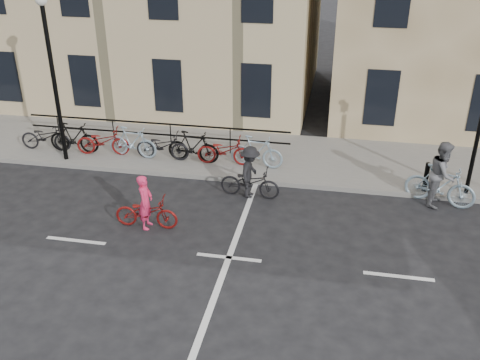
% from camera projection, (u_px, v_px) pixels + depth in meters
% --- Properties ---
extents(ground, '(120.00, 120.00, 0.00)m').
position_uv_depth(ground, '(229.00, 258.00, 12.98)').
color(ground, black).
rests_on(ground, ground).
extents(sidewalk, '(46.00, 4.00, 0.15)m').
position_uv_depth(sidewalk, '(154.00, 148.00, 18.90)').
color(sidewalk, slate).
rests_on(sidewalk, ground).
extents(lamp_post, '(0.36, 0.36, 5.28)m').
position_uv_depth(lamp_post, '(51.00, 59.00, 16.40)').
color(lamp_post, black).
rests_on(lamp_post, sidewalk).
extents(bollard_east, '(0.14, 0.14, 0.90)m').
position_uv_depth(bollard_east, '(426.00, 177.00, 15.60)').
color(bollard_east, black).
rests_on(bollard_east, sidewalk).
extents(parked_bikes, '(9.35, 1.23, 1.05)m').
position_uv_depth(parked_bikes, '(147.00, 143.00, 17.78)').
color(parked_bikes, black).
rests_on(parked_bikes, sidewalk).
extents(cyclist_pink, '(1.71, 0.65, 1.50)m').
position_uv_depth(cyclist_pink, '(146.00, 210.00, 14.04)').
color(cyclist_pink, maroon).
rests_on(cyclist_pink, ground).
extents(cyclist_grey, '(2.04, 1.16, 1.90)m').
position_uv_depth(cyclist_grey, '(441.00, 180.00, 15.08)').
color(cyclist_grey, '#90ABBD').
rests_on(cyclist_grey, ground).
extents(cyclist_dark, '(1.82, 1.06, 1.58)m').
position_uv_depth(cyclist_dark, '(250.00, 177.00, 15.54)').
color(cyclist_dark, black).
rests_on(cyclist_dark, ground).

